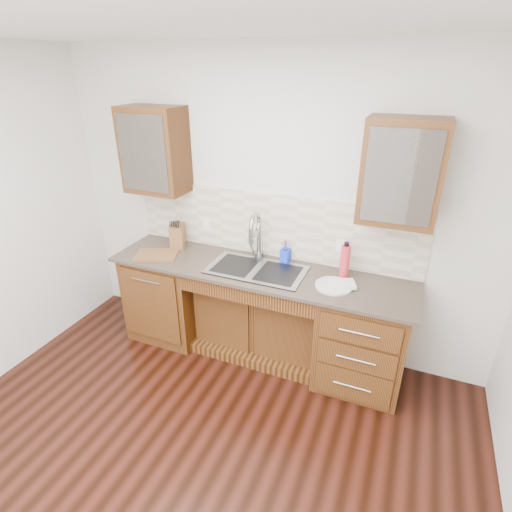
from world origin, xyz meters
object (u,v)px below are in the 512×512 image
at_px(soap_bottle, 285,252).
at_px(water_bottle, 345,262).
at_px(plate, 334,286).
at_px(cutting_board, 156,255).
at_px(knife_block, 178,236).

bearing_deg(soap_bottle, water_bottle, -3.64).
height_order(water_bottle, plate, water_bottle).
distance_m(soap_bottle, cutting_board, 1.20).
xyz_separation_m(plate, knife_block, (-1.57, 0.20, 0.10)).
relative_size(knife_block, cutting_board, 0.58).
distance_m(knife_block, cutting_board, 0.29).
xyz_separation_m(knife_block, cutting_board, (-0.08, -0.25, -0.10)).
relative_size(plate, cutting_board, 0.78).
bearing_deg(plate, knife_block, 172.73).
relative_size(soap_bottle, knife_block, 0.78).
bearing_deg(cutting_board, water_bottle, 8.26).
relative_size(soap_bottle, cutting_board, 0.45).
bearing_deg(soap_bottle, knife_block, -167.83).
distance_m(soap_bottle, knife_block, 1.07).
relative_size(soap_bottle, water_bottle, 0.60).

